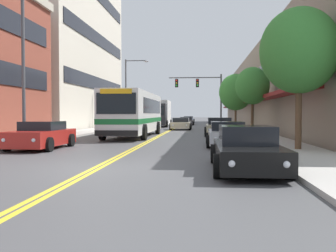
{
  "coord_description": "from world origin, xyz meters",
  "views": [
    {
      "loc": [
        3.16,
        -11.04,
        1.64
      ],
      "look_at": [
        0.24,
        20.7,
        0.58
      ],
      "focal_mm": 40.0,
      "sensor_mm": 36.0,
      "label": 1
    }
  ],
  "objects_px": {
    "street_tree_right_mid": "(252,86)",
    "car_white_parked_left_near": "(139,123)",
    "car_beige_parked_right_mid": "(219,127)",
    "car_champagne_moving_lead": "(181,124)",
    "city_bus": "(135,112)",
    "street_lamp_left_far": "(129,87)",
    "box_truck": "(159,113)",
    "car_red_parked_left_mid": "(42,136)",
    "car_navy_parked_left_far": "(127,124)",
    "street_tree_right_far": "(236,92)",
    "car_dark_grey_moving_second": "(186,121)",
    "car_slate_blue_moving_third": "(189,120)",
    "car_black_parked_right_foreground": "(247,150)",
    "fire_hydrant": "(250,132)",
    "street_tree_right_near": "(299,51)",
    "traffic_signal_mast": "(202,90)",
    "street_lamp_left_near": "(30,38)",
    "car_silver_parked_right_far": "(227,135)"
  },
  "relations": [
    {
      "from": "street_tree_right_mid",
      "to": "car_white_parked_left_near",
      "type": "bearing_deg",
      "value": 125.92
    },
    {
      "from": "car_beige_parked_right_mid",
      "to": "car_champagne_moving_lead",
      "type": "bearing_deg",
      "value": 108.55
    },
    {
      "from": "city_bus",
      "to": "street_lamp_left_far",
      "type": "height_order",
      "value": "street_lamp_left_far"
    },
    {
      "from": "car_beige_parked_right_mid",
      "to": "box_truck",
      "type": "distance_m",
      "value": 20.38
    },
    {
      "from": "car_red_parked_left_mid",
      "to": "car_beige_parked_right_mid",
      "type": "bearing_deg",
      "value": 51.69
    },
    {
      "from": "car_navy_parked_left_far",
      "to": "street_tree_right_far",
      "type": "height_order",
      "value": "street_tree_right_far"
    },
    {
      "from": "car_navy_parked_left_far",
      "to": "car_dark_grey_moving_second",
      "type": "xyz_separation_m",
      "value": [
        5.16,
        16.86,
        -0.08
      ]
    },
    {
      "from": "car_dark_grey_moving_second",
      "to": "car_slate_blue_moving_third",
      "type": "height_order",
      "value": "car_slate_blue_moving_third"
    },
    {
      "from": "street_lamp_left_far",
      "to": "street_tree_right_far",
      "type": "bearing_deg",
      "value": 2.34
    },
    {
      "from": "car_black_parked_right_foreground",
      "to": "box_truck",
      "type": "bearing_deg",
      "value": 100.6
    },
    {
      "from": "car_dark_grey_moving_second",
      "to": "fire_hydrant",
      "type": "xyz_separation_m",
      "value": [
        5.07,
        -31.53,
        0.02
      ]
    },
    {
      "from": "box_truck",
      "to": "street_tree_right_near",
      "type": "relative_size",
      "value": 1.27
    },
    {
      "from": "car_champagne_moving_lead",
      "to": "car_slate_blue_moving_third",
      "type": "bearing_deg",
      "value": 90.59
    },
    {
      "from": "car_white_parked_left_near",
      "to": "car_black_parked_right_foreground",
      "type": "distance_m",
      "value": 34.23
    },
    {
      "from": "car_white_parked_left_near",
      "to": "box_truck",
      "type": "distance_m",
      "value": 3.84
    },
    {
      "from": "car_beige_parked_right_mid",
      "to": "car_slate_blue_moving_third",
      "type": "distance_m",
      "value": 40.19
    },
    {
      "from": "car_white_parked_left_near",
      "to": "box_truck",
      "type": "xyz_separation_m",
      "value": [
        2.08,
        3.02,
        1.14
      ]
    },
    {
      "from": "car_white_parked_left_near",
      "to": "car_navy_parked_left_far",
      "type": "distance_m",
      "value": 7.43
    },
    {
      "from": "city_bus",
      "to": "fire_hydrant",
      "type": "relative_size",
      "value": 13.25
    },
    {
      "from": "city_bus",
      "to": "car_red_parked_left_mid",
      "type": "bearing_deg",
      "value": -104.83
    },
    {
      "from": "fire_hydrant",
      "to": "street_tree_right_mid",
      "type": "bearing_deg",
      "value": 81.77
    },
    {
      "from": "car_dark_grey_moving_second",
      "to": "traffic_signal_mast",
      "type": "distance_m",
      "value": 12.87
    },
    {
      "from": "city_bus",
      "to": "fire_hydrant",
      "type": "height_order",
      "value": "city_bus"
    },
    {
      "from": "car_beige_parked_right_mid",
      "to": "street_lamp_left_near",
      "type": "distance_m",
      "value": 15.03
    },
    {
      "from": "car_navy_parked_left_far",
      "to": "car_dark_grey_moving_second",
      "type": "relative_size",
      "value": 0.98
    },
    {
      "from": "car_black_parked_right_foreground",
      "to": "car_silver_parked_right_far",
      "type": "height_order",
      "value": "car_black_parked_right_foreground"
    },
    {
      "from": "car_navy_parked_left_far",
      "to": "street_tree_right_far",
      "type": "relative_size",
      "value": 0.75
    },
    {
      "from": "box_truck",
      "to": "car_black_parked_right_foreground",
      "type": "bearing_deg",
      "value": -79.4
    },
    {
      "from": "city_bus",
      "to": "car_silver_parked_right_far",
      "type": "distance_m",
      "value": 9.79
    },
    {
      "from": "traffic_signal_mast",
      "to": "street_tree_right_far",
      "type": "bearing_deg",
      "value": 0.4
    },
    {
      "from": "car_slate_blue_moving_third",
      "to": "street_lamp_left_far",
      "type": "height_order",
      "value": "street_lamp_left_far"
    },
    {
      "from": "car_red_parked_left_mid",
      "to": "car_beige_parked_right_mid",
      "type": "xyz_separation_m",
      "value": [
        8.74,
        11.06,
        0.01
      ]
    },
    {
      "from": "street_lamp_left_near",
      "to": "street_lamp_left_far",
      "type": "relative_size",
      "value": 1.16
    },
    {
      "from": "traffic_signal_mast",
      "to": "car_beige_parked_right_mid",
      "type": "bearing_deg",
      "value": -84.69
    },
    {
      "from": "car_white_parked_left_near",
      "to": "car_champagne_moving_lead",
      "type": "xyz_separation_m",
      "value": [
        5.38,
        -5.96,
        0.01
      ]
    },
    {
      "from": "car_white_parked_left_near",
      "to": "street_lamp_left_near",
      "type": "distance_m",
      "value": 27.38
    },
    {
      "from": "traffic_signal_mast",
      "to": "street_tree_right_far",
      "type": "distance_m",
      "value": 3.63
    },
    {
      "from": "car_white_parked_left_near",
      "to": "car_silver_parked_right_far",
      "type": "height_order",
      "value": "car_silver_parked_right_far"
    },
    {
      "from": "car_beige_parked_right_mid",
      "to": "street_tree_right_near",
      "type": "distance_m",
      "value": 12.47
    },
    {
      "from": "car_white_parked_left_near",
      "to": "fire_hydrant",
      "type": "height_order",
      "value": "car_white_parked_left_near"
    },
    {
      "from": "traffic_signal_mast",
      "to": "street_tree_right_mid",
      "type": "xyz_separation_m",
      "value": [
        3.73,
        -12.9,
        -0.54
      ]
    },
    {
      "from": "city_bus",
      "to": "street_tree_right_near",
      "type": "bearing_deg",
      "value": -49.34
    },
    {
      "from": "car_white_parked_left_near",
      "to": "car_beige_parked_right_mid",
      "type": "relative_size",
      "value": 0.95
    },
    {
      "from": "car_navy_parked_left_far",
      "to": "street_tree_right_mid",
      "type": "distance_m",
      "value": 14.16
    },
    {
      "from": "car_navy_parked_left_far",
      "to": "box_truck",
      "type": "bearing_deg",
      "value": 79.33
    },
    {
      "from": "traffic_signal_mast",
      "to": "city_bus",
      "type": "bearing_deg",
      "value": -108.32
    },
    {
      "from": "street_tree_right_far",
      "to": "traffic_signal_mast",
      "type": "bearing_deg",
      "value": -179.6
    },
    {
      "from": "car_red_parked_left_mid",
      "to": "car_black_parked_right_foreground",
      "type": "xyz_separation_m",
      "value": [
        8.77,
        -5.82,
        -0.02
      ]
    },
    {
      "from": "car_beige_parked_right_mid",
      "to": "car_silver_parked_right_far",
      "type": "bearing_deg",
      "value": -89.97
    },
    {
      "from": "car_white_parked_left_near",
      "to": "car_dark_grey_moving_second",
      "type": "relative_size",
      "value": 0.96
    }
  ]
}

